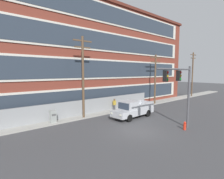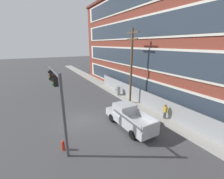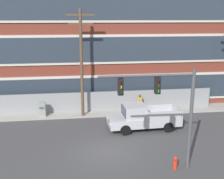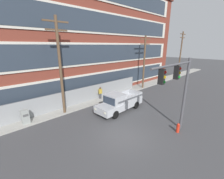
# 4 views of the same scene
# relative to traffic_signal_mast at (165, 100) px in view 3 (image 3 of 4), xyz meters

# --- Properties ---
(ground_plane) EXTENTS (160.00, 160.00, 0.00)m
(ground_plane) POSITION_rel_traffic_signal_mast_xyz_m (-2.93, 2.43, -4.14)
(ground_plane) COLOR #424244
(sidewalk_building_side) EXTENTS (80.00, 2.12, 0.16)m
(sidewalk_building_side) POSITION_rel_traffic_signal_mast_xyz_m (-2.93, 10.09, -4.06)
(sidewalk_building_side) COLOR #9E9B93
(sidewalk_building_side) RESTS_ON ground
(brick_mill_building) EXTENTS (44.13, 9.83, 15.07)m
(brick_mill_building) POSITION_rel_traffic_signal_mast_xyz_m (-1.94, 15.77, 3.41)
(brick_mill_building) COLOR brown
(brick_mill_building) RESTS_ON ground
(chain_link_fence) EXTENTS (22.17, 0.06, 1.99)m
(chain_link_fence) POSITION_rel_traffic_signal_mast_xyz_m (-3.15, 10.34, -3.12)
(chain_link_fence) COLOR gray
(chain_link_fence) RESTS_ON ground
(traffic_signal_mast) EXTENTS (5.30, 0.43, 5.83)m
(traffic_signal_mast) POSITION_rel_traffic_signal_mast_xyz_m (0.00, 0.00, 0.00)
(traffic_signal_mast) COLOR #4C4C51
(traffic_signal_mast) RESTS_ON ground
(pickup_truck_silver) EXTENTS (5.68, 2.16, 2.03)m
(pickup_truck_silver) POSITION_rel_traffic_signal_mast_xyz_m (0.25, 5.92, -3.18)
(pickup_truck_silver) COLOR #B2B5BA
(pickup_truck_silver) RESTS_ON ground
(utility_pole_near_corner) EXTENTS (2.31, 0.26, 9.18)m
(utility_pole_near_corner) POSITION_rel_traffic_signal_mast_xyz_m (-4.24, 9.27, 0.91)
(utility_pole_near_corner) COLOR brown
(utility_pole_near_corner) RESTS_ON ground
(electrical_cabinet) EXTENTS (0.59, 0.53, 1.42)m
(electrical_cabinet) POSITION_rel_traffic_signal_mast_xyz_m (-7.72, 9.50, -3.42)
(electrical_cabinet) COLOR #939993
(electrical_cabinet) RESTS_ON ground
(pedestrian_near_cabinet) EXTENTS (0.44, 0.32, 1.69)m
(pedestrian_near_cabinet) POSITION_rel_traffic_signal_mast_xyz_m (0.97, 9.89, -3.16)
(pedestrian_near_cabinet) COLOR #4C4C51
(pedestrian_near_cabinet) RESTS_ON ground
(fire_hydrant) EXTENTS (0.24, 0.24, 0.78)m
(fire_hydrant) POSITION_rel_traffic_signal_mast_xyz_m (0.73, -0.14, -3.75)
(fire_hydrant) COLOR red
(fire_hydrant) RESTS_ON ground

